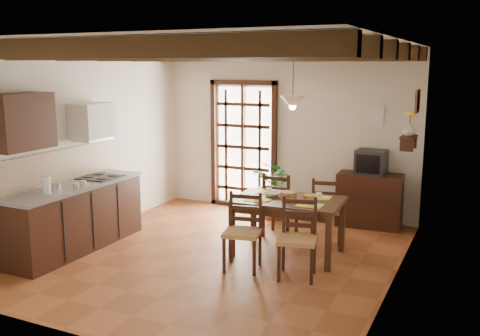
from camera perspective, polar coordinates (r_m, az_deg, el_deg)
The scene contains 25 objects.
ground_plane at distance 7.32m, azimuth -2.07°, elevation -9.35°, with size 5.00×5.00×0.00m, color brown.
room_shell at distance 6.90m, azimuth -2.18°, elevation 4.93°, with size 4.52×5.02×2.81m.
ceiling_beams at distance 6.87m, azimuth -2.23°, elevation 12.21°, with size 4.50×4.34×0.20m.
french_door at distance 9.51m, azimuth 0.37°, elevation 2.70°, with size 1.26×0.11×2.32m.
kitchen_counter at distance 7.79m, azimuth -17.13°, elevation -4.93°, with size 0.64×2.25×1.38m.
upper_cabinet at distance 7.14m, azimuth -22.25°, elevation 4.60°, with size 0.35×0.80×0.70m, color black.
range_hood at distance 8.02m, azimuth -15.50°, elevation 4.80°, with size 0.38×0.60×0.54m.
counter_items at distance 7.74m, azimuth -16.88°, elevation -1.31°, with size 0.50×1.43×0.25m.
dining_table at distance 7.21m, azimuth 5.16°, elevation -4.05°, with size 1.47×0.98×0.78m.
chair_near_left at distance 6.78m, azimuth 0.28°, elevation -8.30°, with size 0.52×0.51×0.96m.
chair_near_right at distance 6.56m, azimuth 6.13°, elevation -9.03°, with size 0.53×0.51×0.97m.
chair_far_left at distance 8.09m, azimuth 4.27°, elevation -5.11°, with size 0.46×0.44×0.98m.
chair_far_right at distance 7.90m, azimuth 9.24°, elevation -5.63°, with size 0.52×0.51×0.97m.
table_setting at distance 7.18m, azimuth 5.18°, elevation -2.88°, with size 1.04×0.69×0.10m.
table_bowl at distance 7.31m, azimuth 3.39°, elevation -2.81°, with size 0.22×0.22×0.05m, color white.
sideboard at distance 8.74m, azimuth 13.63°, elevation -3.36°, with size 1.00×0.45×0.85m, color black.
crt_tv at distance 8.60m, azimuth 13.81°, elevation 0.61°, with size 0.46×0.43×0.39m.
fuse_box at distance 8.77m, azimuth 14.30°, elevation 5.44°, with size 0.25×0.03×0.32m, color white.
plant_pot at distance 9.03m, azimuth 3.69°, elevation -4.69°, with size 0.38×0.38×0.23m, color maroon.
potted_plant at distance 8.92m, azimuth 3.73°, elevation -1.84°, with size 1.87×1.61×2.09m, color #144C19.
wall_shelf at distance 7.83m, azimuth 17.55°, elevation 2.89°, with size 0.20×0.42×0.20m.
shelf_vase at distance 7.81m, azimuth 17.61°, elevation 3.90°, with size 0.15×0.15×0.15m, color #B2BFB2.
shelf_flowers at distance 7.79m, azimuth 17.70°, elevation 5.42°, with size 0.14×0.14×0.36m.
framed_picture at distance 7.76m, azimuth 18.39°, elevation 6.79°, with size 0.03×0.32×0.32m.
pendant_lamp at distance 7.08m, azimuth 5.64°, elevation 7.17°, with size 0.36×0.36×0.84m.
Camera 1 is at (3.17, -6.09, 2.53)m, focal length 40.00 mm.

